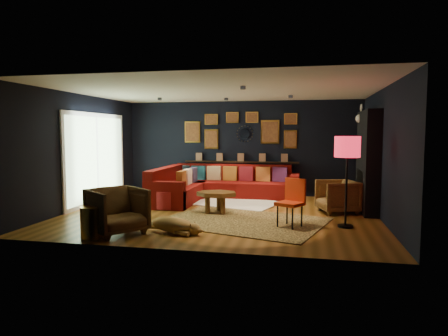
% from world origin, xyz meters
% --- Properties ---
extents(floor, '(6.50, 6.50, 0.00)m').
position_xyz_m(floor, '(0.00, 0.00, 0.00)').
color(floor, '#9C6428').
rests_on(floor, ground).
extents(room_walls, '(6.50, 6.50, 6.50)m').
position_xyz_m(room_walls, '(0.00, 0.00, 1.59)').
color(room_walls, black).
rests_on(room_walls, ground).
extents(sectional, '(3.41, 2.69, 0.86)m').
position_xyz_m(sectional, '(-0.61, 1.81, 0.32)').
color(sectional, '#690B09').
rests_on(sectional, ground).
extents(ledge, '(3.20, 0.12, 0.04)m').
position_xyz_m(ledge, '(0.00, 2.68, 0.92)').
color(ledge, black).
rests_on(ledge, room_walls).
extents(gallery_wall, '(3.15, 0.04, 1.02)m').
position_xyz_m(gallery_wall, '(-0.01, 2.72, 1.81)').
color(gallery_wall, gold).
rests_on(gallery_wall, room_walls).
extents(sunburst_mirror, '(0.47, 0.16, 0.47)m').
position_xyz_m(sunburst_mirror, '(0.10, 2.72, 1.70)').
color(sunburst_mirror, silver).
rests_on(sunburst_mirror, room_walls).
extents(fireplace, '(0.31, 1.60, 2.20)m').
position_xyz_m(fireplace, '(3.09, 0.90, 1.02)').
color(fireplace, black).
rests_on(fireplace, ground).
extents(deer_head, '(0.50, 0.28, 0.45)m').
position_xyz_m(deer_head, '(3.14, 1.40, 2.05)').
color(deer_head, white).
rests_on(deer_head, fireplace).
extents(sliding_door, '(0.06, 2.80, 2.20)m').
position_xyz_m(sliding_door, '(-3.22, 0.60, 1.10)').
color(sliding_door, white).
rests_on(sliding_door, ground).
extents(ceiling_spots, '(3.30, 2.50, 0.06)m').
position_xyz_m(ceiling_spots, '(-0.00, 0.80, 2.56)').
color(ceiling_spots, black).
rests_on(ceiling_spots, room_walls).
extents(shag_rug, '(2.30, 1.94, 0.03)m').
position_xyz_m(shag_rug, '(0.11, 1.24, 0.01)').
color(shag_rug, beige).
rests_on(shag_rug, ground).
extents(leopard_rug, '(3.52, 2.94, 0.02)m').
position_xyz_m(leopard_rug, '(0.58, -0.69, 0.01)').
color(leopard_rug, tan).
rests_on(leopard_rug, ground).
extents(coffee_table, '(0.89, 0.68, 0.44)m').
position_xyz_m(coffee_table, '(-0.08, -0.01, 0.38)').
color(coffee_table, brown).
rests_on(coffee_table, shag_rug).
extents(pouf, '(0.60, 0.60, 0.39)m').
position_xyz_m(pouf, '(-1.30, 0.29, 0.22)').
color(pouf, maroon).
rests_on(pouf, shag_rug).
extents(armchair_left, '(1.14, 1.15, 0.87)m').
position_xyz_m(armchair_left, '(-1.36, -2.05, 0.43)').
color(armchair_left, '#B97E3C').
rests_on(armchair_left, ground).
extents(armchair_right, '(0.91, 0.94, 0.78)m').
position_xyz_m(armchair_right, '(2.45, 0.59, 0.39)').
color(armchair_right, '#B97E3C').
rests_on(armchair_right, ground).
extents(gold_stool, '(0.41, 0.41, 0.52)m').
position_xyz_m(gold_stool, '(-1.64, -2.35, 0.26)').
color(gold_stool, gold).
rests_on(gold_stool, ground).
extents(orange_chair, '(0.57, 0.57, 0.89)m').
position_xyz_m(orange_chair, '(1.54, -0.93, 0.52)').
color(orange_chair, black).
rests_on(orange_chair, ground).
extents(floor_lamp, '(0.46, 0.46, 1.66)m').
position_xyz_m(floor_lamp, '(2.50, -0.77, 1.40)').
color(floor_lamp, black).
rests_on(floor_lamp, ground).
extents(dog, '(1.24, 0.86, 0.36)m').
position_xyz_m(dog, '(-0.47, -1.80, 0.20)').
color(dog, tan).
rests_on(dog, leopard_rug).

